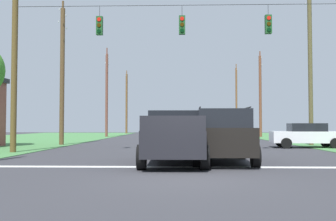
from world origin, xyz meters
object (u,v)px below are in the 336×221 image
Objects in this scene: pickup_truck at (174,137)px; suv_black at (222,135)px; utility_pole_near_left at (236,100)px; utility_pole_distant_left at (127,103)px; overhead_signal_span at (184,65)px; utility_pole_far_right at (260,94)px; distant_car_crossing_white at (307,135)px; utility_pole_far_left at (62,73)px; utility_pole_mid_right at (310,68)px; utility_pole_distant_right at (107,93)px.

suv_black is at bearing 11.27° from pickup_truck.
utility_pole_distant_left is (-17.57, 0.08, -0.48)m from utility_pole_near_left.
overhead_signal_span is 1.78× the size of utility_pole_far_right.
utility_pole_distant_left is (-16.36, 36.07, 4.13)m from distant_car_crossing_white.
utility_pole_near_left is 1.08× the size of utility_pole_far_left.
utility_pole_near_left is at bearing 77.68° from overhead_signal_span.
utility_pole_near_left is at bearing 78.44° from pickup_truck.
pickup_truck is 0.49× the size of utility_pole_mid_right.
overhead_signal_span is at bearing -149.23° from distant_car_crossing_white.
utility_pole_near_left is 1.09× the size of utility_pole_distant_left.
utility_pole_near_left is (-0.03, 33.26, 0.01)m from utility_pole_mid_right.
utility_pole_far_left is 17.52m from utility_pole_distant_right.
distant_car_crossing_white is at bearing -65.61° from utility_pole_distant_left.
utility_pole_far_left is at bearing -135.38° from utility_pole_far_right.
utility_pole_mid_right is 1.04× the size of utility_pole_distant_right.
utility_pole_near_left reaches higher than overhead_signal_span.
pickup_truck is 0.49× the size of utility_pole_near_left.
utility_pole_distant_right reaches higher than distant_car_crossing_white.
distant_car_crossing_white is 0.44× the size of utility_pole_far_right.
utility_pole_distant_right is at bearing 109.05° from suv_black.
utility_pole_distant_right is (-17.70, 17.42, -0.21)m from utility_pole_mid_right.
suv_black is at bearing -124.29° from distant_car_crossing_white.
suv_black is 1.10× the size of distant_car_crossing_white.
utility_pole_far_left is 1.01× the size of utility_pole_distant_left.
utility_pole_distant_right is at bearing 90.84° from utility_pole_far_left.
utility_pole_far_left is at bearing 123.45° from pickup_truck.
utility_pole_distant_right is 1.04× the size of utility_pole_distant_left.
utility_pole_mid_right reaches higher than overhead_signal_span.
utility_pole_far_left is (-9.89, 11.87, 4.03)m from suv_black.
distant_car_crossing_white is (6.31, 9.25, -0.27)m from suv_black.
utility_pole_far_left reaches higher than utility_pole_distant_left.
pickup_truck is (-0.47, -5.06, -3.48)m from overhead_signal_span.
pickup_truck is at bearing -130.18° from distant_car_crossing_white.
suv_black is 46.07m from utility_pole_near_left.
utility_pole_far_right reaches higher than distant_car_crossing_white.
suv_black is at bearing -122.23° from utility_pole_mid_right.
distant_car_crossing_white is at bearing -9.19° from utility_pole_far_left.
overhead_signal_span is at bearing -70.35° from utility_pole_distant_right.
pickup_truck is 1.85m from suv_black.
utility_pole_mid_right is at bearing 0.34° from utility_pole_far_left.
utility_pole_distant_left is at bearing 89.64° from utility_pole_distant_right.
utility_pole_far_left is (-17.41, -33.37, -0.30)m from utility_pole_near_left.
utility_pole_distant_right is at bearing 129.25° from distant_car_crossing_white.
distant_car_crossing_white is at bearing -91.93° from utility_pole_near_left.
distant_car_crossing_white is (8.12, 9.61, -0.18)m from pickup_truck.
pickup_truck is 15.23m from utility_pole_far_left.
utility_pole_mid_right is 0.99× the size of utility_pole_near_left.
utility_pole_distant_right is (-8.81, 24.69, 0.73)m from overhead_signal_span.
utility_pole_far_right is 0.98× the size of utility_pole_far_left.
utility_pole_near_left is at bearing 41.89° from utility_pole_distant_right.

